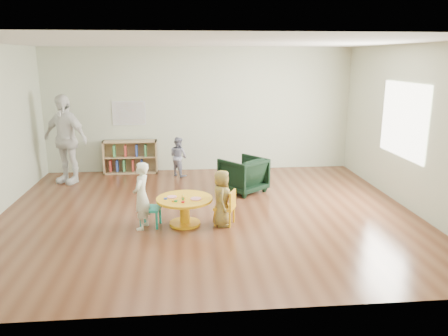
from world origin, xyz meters
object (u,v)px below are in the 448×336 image
at_px(activity_table, 185,206).
at_px(adult_caretaker, 65,139).
at_px(kid_chair_left, 147,207).
at_px(bookshelf, 130,157).
at_px(armchair, 243,175).
at_px(toddler, 178,157).
at_px(child_right, 222,198).
at_px(kid_chair_right, 227,206).
at_px(child_left, 142,196).

height_order(activity_table, adult_caretaker, adult_caretaker).
distance_m(kid_chair_left, bookshelf, 3.43).
height_order(bookshelf, armchair, bookshelf).
bearing_deg(armchair, kid_chair_left, 5.23).
relative_size(bookshelf, toddler, 1.36).
bearing_deg(armchair, child_right, 33.12).
distance_m(bookshelf, child_right, 3.89).
bearing_deg(kid_chair_right, toddler, 36.08).
xyz_separation_m(kid_chair_right, adult_caretaker, (-3.11, 2.73, 0.63)).
xyz_separation_m(armchair, toddler, (-1.27, 1.32, 0.10)).
relative_size(kid_chair_right, adult_caretaker, 0.30).
xyz_separation_m(activity_table, armchair, (1.16, 1.64, 0.04)).
height_order(activity_table, kid_chair_left, kid_chair_left).
xyz_separation_m(kid_chair_left, armchair, (1.73, 1.65, 0.03)).
bearing_deg(kid_chair_right, activity_table, 106.70).
xyz_separation_m(child_right, toddler, (-0.69, 3.04, -0.01)).
distance_m(kid_chair_left, toddler, 3.01).
height_order(armchair, child_left, child_left).
bearing_deg(child_left, adult_caretaker, -132.16).
bearing_deg(adult_caretaker, kid_chair_right, -12.53).
xyz_separation_m(kid_chair_right, armchair, (0.49, 1.70, 0.05)).
height_order(activity_table, armchair, armchair).
relative_size(kid_chair_left, child_right, 0.65).
distance_m(kid_chair_left, adult_caretaker, 3.32).
bearing_deg(bookshelf, armchair, -35.90).
distance_m(activity_table, child_left, 0.69).
bearing_deg(armchair, kid_chair_right, 35.53).
xyz_separation_m(bookshelf, child_left, (0.57, -3.46, 0.16)).
height_order(activity_table, child_left, child_left).
height_order(kid_chair_left, toddler, toddler).
xyz_separation_m(kid_chair_left, toddler, (0.46, 2.97, 0.13)).
relative_size(activity_table, armchair, 1.16).
height_order(kid_chair_left, kid_chair_right, kid_chair_left).
relative_size(child_right, adult_caretaker, 0.48).
bearing_deg(toddler, armchair, 177.99).
bearing_deg(toddler, activity_table, 136.32).
bearing_deg(child_right, kid_chair_right, -68.36).
bearing_deg(activity_table, adult_caretaker, 132.46).
xyz_separation_m(armchair, child_right, (-0.58, -1.72, 0.10)).
relative_size(bookshelf, armchair, 1.58).
distance_m(activity_table, bookshelf, 3.58).
height_order(kid_chair_right, adult_caretaker, adult_caretaker).
xyz_separation_m(activity_table, kid_chair_right, (0.67, -0.06, -0.01)).
bearing_deg(activity_table, kid_chair_left, -179.11).
bearing_deg(child_right, adult_caretaker, 53.39).
distance_m(activity_table, adult_caretaker, 3.67).
bearing_deg(toddler, bookshelf, 24.28).
xyz_separation_m(armchair, adult_caretaker, (-3.60, 1.03, 0.58)).
height_order(child_left, child_right, child_left).
xyz_separation_m(kid_chair_right, bookshelf, (-1.89, 3.42, 0.07)).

